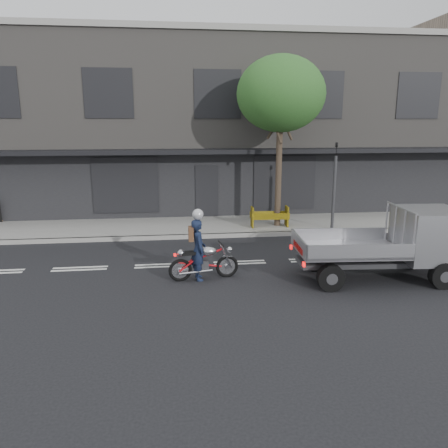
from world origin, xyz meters
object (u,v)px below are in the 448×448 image
construction_barrier (271,217)px  traffic_light_pole (334,191)px  motorcycle (204,261)px  street_tree (281,94)px  flatbed_ute (415,238)px  rider (198,250)px

construction_barrier → traffic_light_pole: bearing=-10.8°
traffic_light_pole → motorcycle: traffic_light_pole is taller
street_tree → construction_barrier: street_tree is taller
motorcycle → construction_barrier: 5.92m
construction_barrier → flatbed_ute: bearing=-64.8°
street_tree → traffic_light_pole: (2.00, -0.85, -3.63)m
traffic_light_pole → flatbed_ute: bearing=-86.5°
traffic_light_pole → construction_barrier: (-2.36, 0.45, -1.08)m
construction_barrier → street_tree: bearing=47.6°
motorcycle → flatbed_ute: flatbed_ute is taller
motorcycle → flatbed_ute: size_ratio=0.43×
traffic_light_pole → motorcycle: size_ratio=1.78×
flatbed_ute → rider: bearing=177.5°
street_tree → rider: size_ratio=3.97×
rider → construction_barrier: bearing=-39.8°
motorcycle → traffic_light_pole: bearing=32.9°
street_tree → traffic_light_pole: street_tree is taller
traffic_light_pole → rider: 7.27m
street_tree → flatbed_ute: bearing=-69.2°
construction_barrier → motorcycle: bearing=-120.8°
traffic_light_pole → rider: traffic_light_pole is taller
motorcycle → rider: bearing=172.3°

